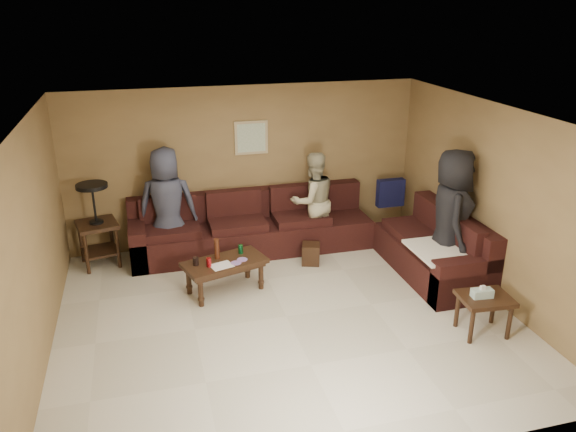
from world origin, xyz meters
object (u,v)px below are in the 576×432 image
at_px(end_table_left, 97,223).
at_px(person_right, 451,217).
at_px(sectional_sofa, 313,239).
at_px(waste_bin, 311,254).
at_px(person_middle, 313,201).
at_px(side_table_right, 484,302).
at_px(person_left, 167,205).
at_px(coffee_table, 224,265).

height_order(end_table_left, person_right, person_right).
bearing_deg(end_table_left, person_right, -20.19).
height_order(sectional_sofa, person_right, person_right).
height_order(sectional_sofa, waste_bin, sectional_sofa).
bearing_deg(person_middle, end_table_left, -13.22).
distance_m(end_table_left, waste_bin, 3.16).
distance_m(sectional_sofa, end_table_left, 3.17).
height_order(side_table_right, person_left, person_left).
bearing_deg(person_right, waste_bin, 81.01).
distance_m(end_table_left, side_table_right, 5.38).
relative_size(end_table_left, person_middle, 0.81).
bearing_deg(person_right, coffee_table, 102.36).
bearing_deg(waste_bin, person_right, -29.63).
bearing_deg(side_table_right, person_middle, 112.32).
bearing_deg(waste_bin, person_middle, 70.55).
xyz_separation_m(coffee_table, person_middle, (1.58, 1.09, 0.39)).
height_order(sectional_sofa, coffee_table, sectional_sofa).
bearing_deg(sectional_sofa, person_right, -34.64).
relative_size(end_table_left, person_right, 0.67).
bearing_deg(coffee_table, waste_bin, 20.47).
bearing_deg(end_table_left, coffee_table, -37.91).
height_order(coffee_table, person_left, person_left).
bearing_deg(person_right, person_middle, 64.48).
bearing_deg(person_left, sectional_sofa, 172.48).
height_order(coffee_table, side_table_right, coffee_table).
height_order(side_table_right, person_middle, person_middle).
bearing_deg(person_middle, waste_bin, 60.75).
xyz_separation_m(sectional_sofa, person_right, (1.61, -1.11, 0.61)).
bearing_deg(coffee_table, person_middle, 34.72).
bearing_deg(person_middle, person_left, -13.05).
relative_size(person_left, person_middle, 1.12).
bearing_deg(end_table_left, person_left, -3.79).
height_order(end_table_left, side_table_right, end_table_left).
xyz_separation_m(waste_bin, person_right, (1.68, -0.96, 0.78)).
xyz_separation_m(person_left, person_right, (3.68, -1.66, 0.07)).
bearing_deg(side_table_right, coffee_table, 146.99).
relative_size(waste_bin, person_middle, 0.20).
distance_m(sectional_sofa, person_left, 2.21).
xyz_separation_m(end_table_left, person_left, (1.02, -0.07, 0.21)).
relative_size(person_middle, person_right, 0.82).
distance_m(sectional_sofa, person_right, 2.05).
bearing_deg(side_table_right, person_right, 77.85).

